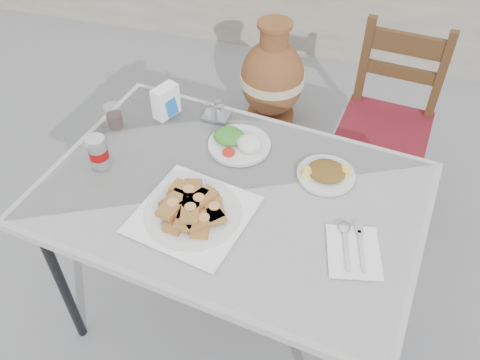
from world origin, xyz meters
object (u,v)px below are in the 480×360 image
(napkin_holder, at_px, (166,101))
(cola_glass, at_px, (114,118))
(terracotta_urn, at_px, (272,79))
(salad_rice_plate, at_px, (239,142))
(salad_chopped_plate, at_px, (326,173))
(chair, at_px, (386,123))
(cafe_table, at_px, (232,201))
(condiment_caddy, at_px, (216,112))
(pide_plate, at_px, (192,208))
(soda_can, at_px, (98,152))

(napkin_holder, bearing_deg, cola_glass, -118.79)
(napkin_holder, distance_m, terracotta_urn, 1.25)
(salad_rice_plate, height_order, salad_chopped_plate, salad_rice_plate)
(napkin_holder, bearing_deg, chair, 57.42)
(cafe_table, xyz_separation_m, chair, (0.52, 0.96, -0.25))
(cola_glass, height_order, napkin_holder, napkin_holder)
(napkin_holder, relative_size, terracotta_urn, 0.19)
(condiment_caddy, bearing_deg, napkin_holder, -169.30)
(salad_chopped_plate, relative_size, napkin_holder, 1.60)
(cafe_table, relative_size, salad_rice_plate, 5.90)
(pide_plate, bearing_deg, condiment_caddy, 100.16)
(salad_rice_plate, xyz_separation_m, chair, (0.56, 0.72, -0.33))
(cola_glass, height_order, condiment_caddy, cola_glass)
(condiment_caddy, relative_size, terracotta_urn, 0.15)
(chair, distance_m, terracotta_urn, 0.88)
(cafe_table, bearing_deg, cola_glass, 158.93)
(soda_can, relative_size, cola_glass, 1.28)
(salad_rice_plate, height_order, terracotta_urn, salad_rice_plate)
(soda_can, distance_m, condiment_caddy, 0.51)
(napkin_holder, height_order, condiment_caddy, napkin_holder)
(cafe_table, relative_size, cola_glass, 14.35)
(cafe_table, distance_m, condiment_caddy, 0.43)
(chair, bearing_deg, napkin_holder, -139.38)
(salad_rice_plate, bearing_deg, cola_glass, -177.23)
(pide_plate, bearing_deg, napkin_holder, 121.05)
(terracotta_urn, bearing_deg, napkin_holder, -100.00)
(napkin_holder, bearing_deg, soda_can, -85.06)
(chair, bearing_deg, terracotta_urn, 151.48)
(condiment_caddy, bearing_deg, pide_plate, -79.84)
(napkin_holder, bearing_deg, salad_chopped_plate, 8.67)
(condiment_caddy, bearing_deg, salad_rice_plate, -46.03)
(cafe_table, height_order, napkin_holder, napkin_holder)
(salad_chopped_plate, relative_size, chair, 0.22)
(cafe_table, distance_m, cola_glass, 0.60)
(pide_plate, xyz_separation_m, salad_rice_plate, (0.05, 0.38, -0.01))
(cola_glass, bearing_deg, soda_can, -77.10)
(salad_chopped_plate, distance_m, cola_glass, 0.86)
(soda_can, bearing_deg, condiment_caddy, 51.20)
(salad_rice_plate, height_order, soda_can, soda_can)
(pide_plate, height_order, soda_can, soda_can)
(salad_rice_plate, distance_m, napkin_holder, 0.36)
(soda_can, bearing_deg, cola_glass, 102.90)
(pide_plate, distance_m, salad_chopped_plate, 0.51)
(salad_chopped_plate, bearing_deg, cafe_table, -151.40)
(napkin_holder, height_order, terracotta_urn, napkin_holder)
(cafe_table, relative_size, pide_plate, 3.38)
(cafe_table, height_order, pide_plate, pide_plate)
(soda_can, height_order, napkin_holder, napkin_holder)
(salad_chopped_plate, bearing_deg, cola_glass, 176.96)
(condiment_caddy, bearing_deg, cola_glass, -155.25)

